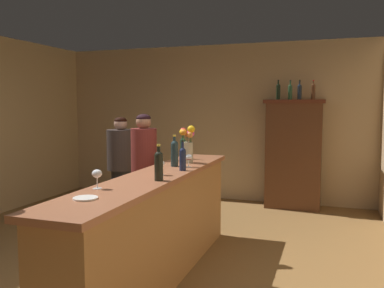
% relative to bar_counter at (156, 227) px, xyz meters
% --- Properties ---
extents(floor, '(9.31, 9.31, 0.00)m').
position_rel_bar_counter_xyz_m(floor, '(-0.48, -0.06, -0.52)').
color(floor, brown).
rests_on(floor, ground).
extents(wall_back, '(5.67, 0.12, 2.72)m').
position_rel_bar_counter_xyz_m(wall_back, '(-0.48, 3.58, 0.84)').
color(wall_back, tan).
rests_on(wall_back, ground).
extents(bar_counter, '(0.53, 3.17, 1.02)m').
position_rel_bar_counter_xyz_m(bar_counter, '(0.00, 0.00, 0.00)').
color(bar_counter, '#A06D3C').
rests_on(bar_counter, ground).
extents(display_cabinet, '(0.94, 0.46, 1.75)m').
position_rel_bar_counter_xyz_m(display_cabinet, '(0.99, 3.26, 0.40)').
color(display_cabinet, '#542F1A').
rests_on(display_cabinet, ground).
extents(wine_bottle_rose, '(0.07, 0.07, 0.31)m').
position_rel_bar_counter_xyz_m(wine_bottle_rose, '(0.15, -0.28, 0.65)').
color(wine_bottle_rose, black).
rests_on(wine_bottle_rose, bar_counter).
extents(wine_bottle_chardonnay, '(0.07, 0.07, 0.30)m').
position_rel_bar_counter_xyz_m(wine_bottle_chardonnay, '(0.16, 0.29, 0.64)').
color(wine_bottle_chardonnay, '#19213E').
rests_on(wine_bottle_chardonnay, bar_counter).
extents(wine_bottle_syrah, '(0.08, 0.08, 0.33)m').
position_rel_bar_counter_xyz_m(wine_bottle_syrah, '(-0.01, 0.52, 0.66)').
color(wine_bottle_syrah, '#1D2F32').
rests_on(wine_bottle_syrah, bar_counter).
extents(wine_bottle_pinot, '(0.07, 0.07, 0.32)m').
position_rel_bar_counter_xyz_m(wine_bottle_pinot, '(-0.14, 1.13, 0.65)').
color(wine_bottle_pinot, '#173724').
rests_on(wine_bottle_pinot, bar_counter).
extents(wine_glass_front, '(0.08, 0.08, 0.13)m').
position_rel_bar_counter_xyz_m(wine_glass_front, '(0.14, 0.52, 0.61)').
color(wine_glass_front, white).
rests_on(wine_glass_front, bar_counter).
extents(wine_glass_mid, '(0.08, 0.08, 0.14)m').
position_rel_bar_counter_xyz_m(wine_glass_mid, '(0.06, -0.02, 0.61)').
color(wine_glass_mid, white).
rests_on(wine_glass_mid, bar_counter).
extents(wine_glass_rear, '(0.08, 0.08, 0.15)m').
position_rel_bar_counter_xyz_m(wine_glass_rear, '(-0.16, -0.74, 0.62)').
color(wine_glass_rear, white).
rests_on(wine_glass_rear, bar_counter).
extents(flower_arrangement, '(0.18, 0.15, 0.42)m').
position_rel_bar_counter_xyz_m(flower_arrangement, '(0.03, 0.82, 0.72)').
color(flower_arrangement, tan).
rests_on(flower_arrangement, bar_counter).
extents(cheese_plate, '(0.17, 0.17, 0.01)m').
position_rel_bar_counter_xyz_m(cheese_plate, '(-0.05, -1.07, 0.51)').
color(cheese_plate, white).
rests_on(cheese_plate, bar_counter).
extents(display_bottle_left, '(0.07, 0.07, 0.32)m').
position_rel_bar_counter_xyz_m(display_bottle_left, '(0.72, 3.26, 1.38)').
color(display_bottle_left, black).
rests_on(display_bottle_left, display_cabinet).
extents(display_bottle_midleft, '(0.07, 0.07, 0.31)m').
position_rel_bar_counter_xyz_m(display_bottle_midleft, '(0.91, 3.26, 1.37)').
color(display_bottle_midleft, '#274D2F').
rests_on(display_bottle_midleft, display_cabinet).
extents(display_bottle_center, '(0.07, 0.07, 0.31)m').
position_rel_bar_counter_xyz_m(display_bottle_center, '(1.05, 3.26, 1.37)').
color(display_bottle_center, '#1A2532').
rests_on(display_bottle_center, display_cabinet).
extents(display_bottle_midright, '(0.07, 0.07, 0.31)m').
position_rel_bar_counter_xyz_m(display_bottle_midright, '(1.26, 3.26, 1.38)').
color(display_bottle_midright, '#4C2C18').
rests_on(display_bottle_midright, display_cabinet).
extents(patron_by_cabinet, '(0.31, 0.31, 1.56)m').
position_rel_bar_counter_xyz_m(patron_by_cabinet, '(-0.57, 0.94, 0.35)').
color(patron_by_cabinet, '#3D6B51').
rests_on(patron_by_cabinet, ground).
extents(patron_in_grey, '(0.39, 0.39, 1.50)m').
position_rel_bar_counter_xyz_m(patron_in_grey, '(-1.21, 1.55, 0.30)').
color(patron_in_grey, '#252325').
rests_on(patron_in_grey, ground).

